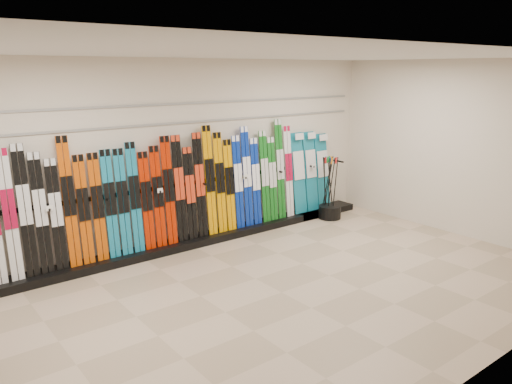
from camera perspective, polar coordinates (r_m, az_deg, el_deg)
floor at (r=6.63m, az=2.94°, el=-11.39°), size 8.00×8.00×0.00m
back_wall at (r=8.16m, az=-8.52°, el=4.35°), size 8.00×0.00×8.00m
right_wall at (r=9.24m, az=22.25°, el=4.57°), size 0.00×5.00×5.00m
ceiling at (r=6.00m, az=3.30°, el=15.50°), size 8.00×8.00×0.00m
ski_rack_base at (r=8.44m, az=-6.10°, el=-5.36°), size 8.00×0.40×0.12m
skis at (r=7.90m, az=-10.50°, el=-0.15°), size 5.37×0.19×1.84m
snowboards at (r=9.81m, az=6.25°, el=2.30°), size 0.95×0.24×1.54m
pole_bin at (r=9.82m, az=8.41°, el=-2.27°), size 0.44×0.44×0.25m
ski_poles at (r=9.76m, az=8.31°, el=0.58°), size 0.29×0.27×1.18m
slatwall_rail_0 at (r=8.07m, az=-8.58°, el=7.83°), size 7.60×0.02×0.03m
slatwall_rail_1 at (r=8.05m, az=-8.66°, el=9.95°), size 7.60×0.02×0.03m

